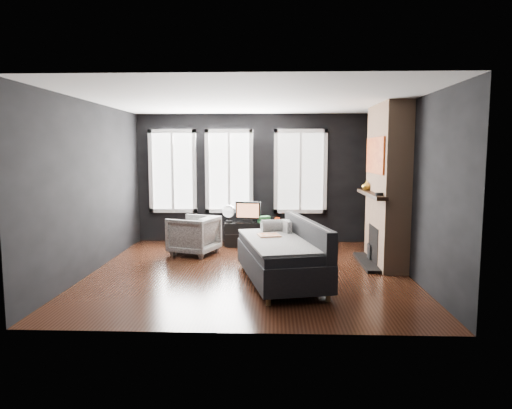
{
  "coord_description": "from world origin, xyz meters",
  "views": [
    {
      "loc": [
        0.38,
        -7.14,
        1.92
      ],
      "look_at": [
        0.1,
        0.3,
        1.05
      ],
      "focal_mm": 32.0,
      "sensor_mm": 36.0,
      "label": 1
    }
  ],
  "objects_px": {
    "media_console": "(258,233)",
    "mantel_vase": "(367,185)",
    "mug": "(277,219)",
    "monitor": "(248,210)",
    "sofa": "(281,252)",
    "armchair": "(194,233)",
    "book": "(285,215)"
  },
  "relations": [
    {
      "from": "monitor",
      "to": "book",
      "type": "distance_m",
      "value": 0.78
    },
    {
      "from": "sofa",
      "to": "book",
      "type": "distance_m",
      "value": 2.77
    },
    {
      "from": "media_console",
      "to": "mantel_vase",
      "type": "xyz_separation_m",
      "value": [
        1.97,
        -1.05,
        1.07
      ]
    },
    {
      "from": "media_console",
      "to": "book",
      "type": "relative_size",
      "value": 5.81
    },
    {
      "from": "media_console",
      "to": "sofa",
      "type": "bearing_deg",
      "value": -88.94
    },
    {
      "from": "sofa",
      "to": "book",
      "type": "xyz_separation_m",
      "value": [
        0.13,
        2.77,
        0.15
      ]
    },
    {
      "from": "mug",
      "to": "sofa",
      "type": "bearing_deg",
      "value": -89.44
    },
    {
      "from": "media_console",
      "to": "book",
      "type": "distance_m",
      "value": 0.66
    },
    {
      "from": "media_console",
      "to": "mug",
      "type": "relative_size",
      "value": 12.72
    },
    {
      "from": "armchair",
      "to": "book",
      "type": "xyz_separation_m",
      "value": [
        1.73,
        0.97,
        0.21
      ]
    },
    {
      "from": "mug",
      "to": "monitor",
      "type": "bearing_deg",
      "value": -175.29
    },
    {
      "from": "sofa",
      "to": "armchair",
      "type": "distance_m",
      "value": 2.41
    },
    {
      "from": "sofa",
      "to": "mug",
      "type": "distance_m",
      "value": 2.69
    },
    {
      "from": "mantel_vase",
      "to": "sofa",
      "type": "bearing_deg",
      "value": -133.64
    },
    {
      "from": "armchair",
      "to": "media_console",
      "type": "bearing_deg",
      "value": 147.0
    },
    {
      "from": "mug",
      "to": "media_console",
      "type": "bearing_deg",
      "value": -178.7
    },
    {
      "from": "sofa",
      "to": "monitor",
      "type": "xyz_separation_m",
      "value": [
        -0.62,
        2.64,
        0.26
      ]
    },
    {
      "from": "media_console",
      "to": "armchair",
      "type": "bearing_deg",
      "value": -151.0
    },
    {
      "from": "mug",
      "to": "armchair",
      "type": "bearing_deg",
      "value": -150.44
    },
    {
      "from": "armchair",
      "to": "book",
      "type": "distance_m",
      "value": 1.99
    },
    {
      "from": "book",
      "to": "monitor",
      "type": "bearing_deg",
      "value": -170.41
    },
    {
      "from": "sofa",
      "to": "mantel_vase",
      "type": "bearing_deg",
      "value": 33.4
    },
    {
      "from": "monitor",
      "to": "mantel_vase",
      "type": "relative_size",
      "value": 2.97
    },
    {
      "from": "mantel_vase",
      "to": "media_console",
      "type": "bearing_deg",
      "value": 151.95
    },
    {
      "from": "media_console",
      "to": "monitor",
      "type": "distance_m",
      "value": 0.52
    },
    {
      "from": "monitor",
      "to": "mug",
      "type": "distance_m",
      "value": 0.63
    },
    {
      "from": "sofa",
      "to": "book",
      "type": "bearing_deg",
      "value": 74.33
    },
    {
      "from": "armchair",
      "to": "mantel_vase",
      "type": "height_order",
      "value": "mantel_vase"
    },
    {
      "from": "mug",
      "to": "book",
      "type": "xyz_separation_m",
      "value": [
        0.16,
        0.08,
        0.07
      ]
    },
    {
      "from": "armchair",
      "to": "book",
      "type": "height_order",
      "value": "armchair"
    },
    {
      "from": "book",
      "to": "sofa",
      "type": "bearing_deg",
      "value": -92.71
    },
    {
      "from": "sofa",
      "to": "monitor",
      "type": "relative_size",
      "value": 4.02
    }
  ]
}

